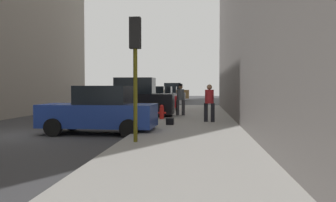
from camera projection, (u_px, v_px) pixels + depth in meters
ground_plane at (22, 136)px, 13.40m from camera, size 120.00×120.00×0.00m
sidewalk at (189, 135)px, 12.88m from camera, size 4.00×40.00×0.15m
parked_blue_sedan at (100, 111)px, 13.88m from camera, size 4.27×2.19×1.79m
parked_black_suv at (132, 100)px, 20.56m from camera, size 4.62×2.11×2.25m
parked_red_hatchback at (149, 99)px, 27.19m from camera, size 4.26×2.17×1.79m
parked_silver_sedan at (159, 97)px, 33.99m from camera, size 4.24×2.14×1.79m
parked_gray_coupe at (166, 95)px, 40.85m from camera, size 4.22×2.09×1.79m
parked_bronze_suv at (171, 92)px, 47.89m from camera, size 4.61×2.09×2.25m
fire_hydrant at (162, 112)px, 18.67m from camera, size 0.42×0.22×0.70m
traffic_light at (135, 52)px, 10.79m from camera, size 0.32×0.32×3.60m
pedestrian_with_beanie at (180, 98)px, 21.05m from camera, size 0.51×0.42×1.78m
pedestrian_in_red_jacket at (209, 101)px, 17.06m from camera, size 0.53×0.49×1.71m
rolling_suitcase at (169, 110)px, 20.42m from camera, size 0.38×0.57×1.04m
duffel_bag at (170, 121)px, 15.86m from camera, size 0.32×0.44×0.28m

